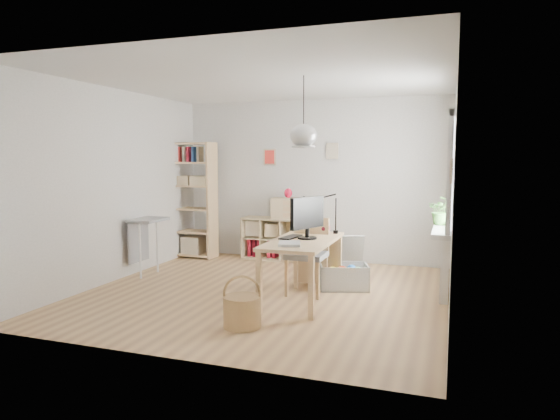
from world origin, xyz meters
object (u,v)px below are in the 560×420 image
(drawer_chest, at_px, (290,208))
(chair, at_px, (308,251))
(tall_bookshelf, at_px, (192,195))
(storage_chest, at_px, (344,271))
(desk, at_px, (303,247))
(monitor, at_px, (307,215))
(cube_shelf, at_px, (282,242))

(drawer_chest, bearing_deg, chair, -69.98)
(tall_bookshelf, bearing_deg, storage_chest, -22.12)
(drawer_chest, bearing_deg, desk, -72.67)
(tall_bookshelf, xyz_separation_m, chair, (2.56, -1.62, -0.54))
(chair, xyz_separation_m, storage_chest, (0.38, 0.42, -0.33))
(tall_bookshelf, height_order, chair, tall_bookshelf)
(tall_bookshelf, xyz_separation_m, storage_chest, (2.94, -1.19, -0.87))
(monitor, bearing_deg, drawer_chest, 135.53)
(desk, bearing_deg, drawer_chest, 111.71)
(cube_shelf, bearing_deg, tall_bookshelf, -169.81)
(drawer_chest, bearing_deg, tall_bookshelf, -176.41)
(tall_bookshelf, bearing_deg, drawer_chest, 7.97)
(storage_chest, bearing_deg, drawer_chest, 112.55)
(cube_shelf, relative_size, monitor, 2.48)
(desk, xyz_separation_m, tall_bookshelf, (-2.59, 1.95, 0.43))
(cube_shelf, bearing_deg, desk, -65.39)
(chair, bearing_deg, tall_bookshelf, 147.94)
(monitor, distance_m, drawer_chest, 2.31)
(monitor, bearing_deg, chair, 125.88)
(desk, distance_m, drawer_chest, 2.37)
(monitor, height_order, drawer_chest, monitor)
(tall_bookshelf, bearing_deg, monitor, -35.67)
(desk, relative_size, storage_chest, 1.72)
(tall_bookshelf, bearing_deg, desk, -37.01)
(tall_bookshelf, distance_m, drawer_chest, 1.74)
(cube_shelf, relative_size, drawer_chest, 2.32)
(cube_shelf, relative_size, chair, 1.45)
(cube_shelf, bearing_deg, monitor, -63.97)
(chair, distance_m, storage_chest, 0.66)
(tall_bookshelf, height_order, drawer_chest, tall_bookshelf)
(chair, distance_m, drawer_chest, 2.07)
(storage_chest, height_order, drawer_chest, drawer_chest)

